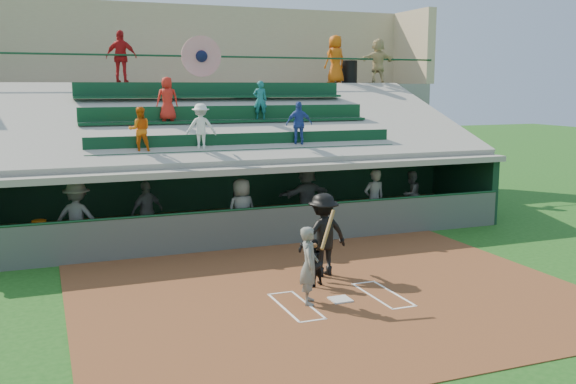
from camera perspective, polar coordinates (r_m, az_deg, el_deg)
name	(u,v)px	position (r m, az deg, el deg)	size (l,w,h in m)	color
ground	(340,301)	(13.87, 4.67, -9.63)	(100.00, 100.00, 0.00)	#1A4D15
dirt_slab	(330,293)	(14.29, 3.79, -8.99)	(11.00, 9.00, 0.02)	brown
home_plate	(340,299)	(13.86, 4.67, -9.49)	(0.43, 0.43, 0.03)	silver
batters_box_chalk	(340,300)	(13.86, 4.67, -9.54)	(2.65, 1.85, 0.01)	silver
dugout_floor	(245,233)	(19.92, -3.82, -3.65)	(16.00, 3.50, 0.04)	gray
concourse_slab	(194,142)	(26.02, -8.34, 4.43)	(20.00, 3.00, 4.60)	gray
grandstand	(213,150)	(23.13, -6.70, 3.76)	(20.40, 10.40, 7.80)	#515651
batter_at_plate	(309,265)	(13.40, 1.91, -6.47)	(0.92, 0.77, 1.95)	#5C5F5A
catcher	(312,263)	(14.60, 2.18, -6.30)	(0.53, 0.41, 1.09)	black
home_umpire	(323,235)	(15.34, 3.14, -3.80)	(1.29, 0.74, 1.99)	black
dugout_bench	(229,216)	(21.13, -5.25, -2.18)	(16.15, 0.48, 0.48)	brown
white_table	(38,245)	(18.30, -21.31, -4.40)	(0.71, 0.53, 0.62)	silver
water_cooler	(39,227)	(18.12, -21.23, -2.92)	(0.37, 0.37, 0.37)	orange
dugout_player_a	(77,218)	(18.09, -18.22, -2.19)	(1.28, 0.73, 1.97)	#575954
dugout_player_b	(147,212)	(18.97, -12.42, -1.71)	(1.04, 0.43, 1.78)	#5D605B
dugout_player_c	(242,211)	(18.39, -4.13, -1.70)	(0.92, 0.60, 1.88)	#5B5D58
dugout_player_d	(307,196)	(20.46, 1.67, -0.38)	(1.85, 0.59, 2.00)	#585B56
dugout_player_e	(374,200)	(20.13, 7.66, -0.72)	(0.70, 0.46, 1.93)	#545752
dugout_player_f	(411,194)	(22.38, 10.86, -0.20)	(0.78, 0.61, 1.60)	#61645E
trash_bin	(349,72)	(27.31, 5.48, 10.56)	(0.64, 0.64, 0.96)	black
concourse_staff_a	(121,57)	(24.16, -14.60, 11.55)	(1.10, 0.46, 1.88)	#B51416
concourse_staff_b	(335,59)	(26.71, 4.22, 11.67)	(0.95, 0.62, 1.95)	#C8540B
concourse_staff_c	(378,61)	(27.23, 7.98, 11.44)	(1.70, 0.54, 1.84)	tan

